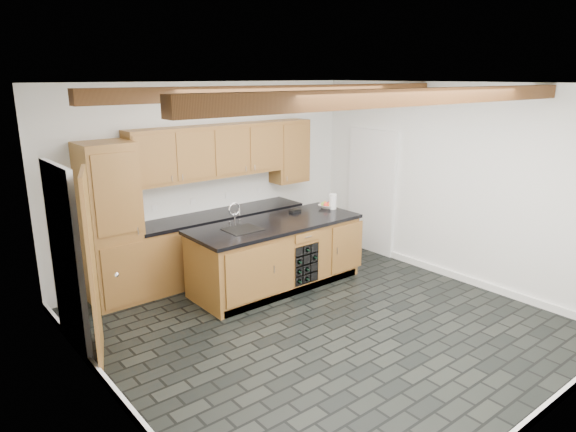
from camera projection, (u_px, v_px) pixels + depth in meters
The scene contains 10 objects.
ground at pixel (323, 324), 6.15m from camera, with size 5.00×5.00×0.00m, color black.
room_shell at pixel (289, 194), 6.09m from camera, with size 5.01×5.00×5.00m.
back_cabinetry at pixel (198, 213), 7.34m from camera, with size 3.65×0.62×2.20m.
island at pixel (277, 254), 7.18m from camera, with size 2.48×0.96×0.93m.
faucet at pixel (241, 226), 6.74m from camera, with size 0.45×0.40×0.34m.
kitchen_scale at pixel (295, 211), 7.57m from camera, with size 0.17×0.11×0.05m.
fruit_bowl at pixel (326, 206), 7.81m from camera, with size 0.23×0.23×0.06m, color white.
fruit_cluster at pixel (326, 204), 7.80m from camera, with size 0.16×0.17×0.07m.
paper_towel at pixel (333, 201), 7.74m from camera, with size 0.11×0.11×0.23m, color white.
mug at pixel (138, 225), 6.73m from camera, with size 0.11×0.11×0.10m, color white.
Camera 1 is at (-3.85, -4.07, 2.88)m, focal length 32.00 mm.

